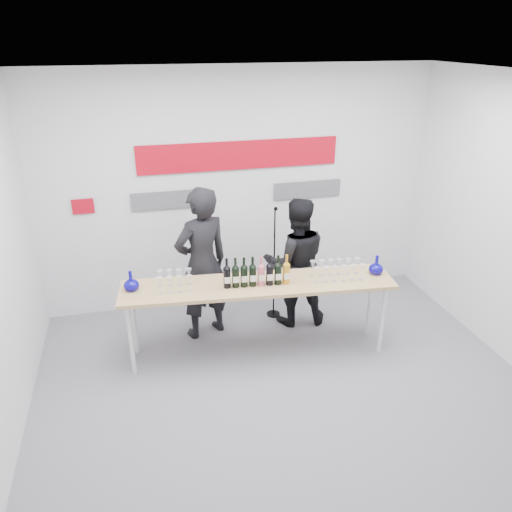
# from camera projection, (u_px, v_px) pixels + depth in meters

# --- Properties ---
(ground) EXTENTS (5.00, 5.00, 0.00)m
(ground) POSITION_uv_depth(u_px,v_px,m) (284.00, 384.00, 5.15)
(ground) COLOR slate
(ground) RESTS_ON ground
(back_wall) EXTENTS (5.00, 0.04, 3.00)m
(back_wall) POSITION_uv_depth(u_px,v_px,m) (240.00, 190.00, 6.30)
(back_wall) COLOR silver
(back_wall) RESTS_ON ground
(signage) EXTENTS (3.38, 0.02, 0.79)m
(signage) POSITION_uv_depth(u_px,v_px,m) (236.00, 167.00, 6.14)
(signage) COLOR #B10717
(signage) RESTS_ON back_wall
(tasting_table) EXTENTS (2.96, 0.88, 0.88)m
(tasting_table) POSITION_uv_depth(u_px,v_px,m) (258.00, 289.00, 5.35)
(tasting_table) COLOR tan
(tasting_table) RESTS_ON ground
(wine_bottles) EXTENTS (0.71, 0.15, 0.33)m
(wine_bottles) POSITION_uv_depth(u_px,v_px,m) (257.00, 271.00, 5.21)
(wine_bottles) COLOR black
(wine_bottles) RESTS_ON tasting_table
(decanter_left) EXTENTS (0.16, 0.16, 0.21)m
(decanter_left) POSITION_uv_depth(u_px,v_px,m) (131.00, 281.00, 5.14)
(decanter_left) COLOR #0B0780
(decanter_left) RESTS_ON tasting_table
(decanter_right) EXTENTS (0.16, 0.16, 0.21)m
(decanter_right) POSITION_uv_depth(u_px,v_px,m) (376.00, 265.00, 5.49)
(decanter_right) COLOR #0B0780
(decanter_right) RESTS_ON tasting_table
(glasses_left) EXTENTS (0.38, 0.25, 0.18)m
(glasses_left) POSITION_uv_depth(u_px,v_px,m) (175.00, 281.00, 5.17)
(glasses_left) COLOR silver
(glasses_left) RESTS_ON tasting_table
(glasses_right) EXTENTS (0.58, 0.27, 0.18)m
(glasses_right) POSITION_uv_depth(u_px,v_px,m) (337.00, 270.00, 5.40)
(glasses_right) COLOR silver
(glasses_right) RESTS_ON tasting_table
(presenter_left) EXTENTS (0.77, 0.64, 1.82)m
(presenter_left) POSITION_uv_depth(u_px,v_px,m) (202.00, 264.00, 5.68)
(presenter_left) COLOR black
(presenter_left) RESTS_ON ground
(presenter_right) EXTENTS (0.85, 0.70, 1.61)m
(presenter_right) POSITION_uv_depth(u_px,v_px,m) (295.00, 262.00, 5.98)
(presenter_right) COLOR black
(presenter_right) RESTS_ON ground
(mic_stand) EXTENTS (0.17, 0.17, 1.47)m
(mic_stand) POSITION_uv_depth(u_px,v_px,m) (274.00, 284.00, 6.24)
(mic_stand) COLOR black
(mic_stand) RESTS_ON ground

